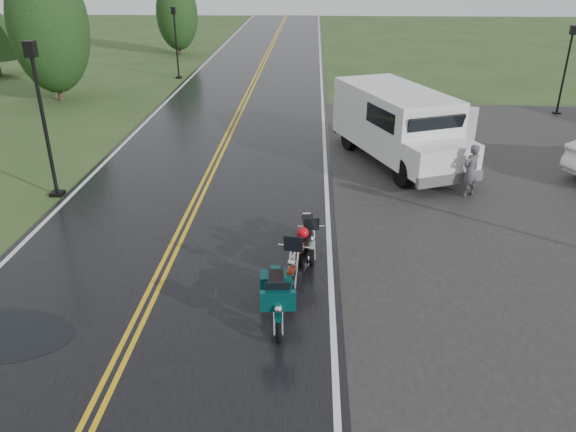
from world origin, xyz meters
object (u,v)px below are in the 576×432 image
at_px(motorcycle_silver, 311,246).
at_px(lamp_post_far_right, 565,71).
at_px(van_white, 406,148).
at_px(motorcycle_teal, 278,317).
at_px(motorcycle_red, 292,270).
at_px(person_at_van, 470,172).
at_px(lamp_post_near_left, 44,122).
at_px(lamp_post_far_left, 176,43).

distance_m(motorcycle_silver, lamp_post_far_right, 18.03).
bearing_deg(van_white, motorcycle_teal, -135.10).
height_order(motorcycle_teal, motorcycle_silver, motorcycle_teal).
relative_size(motorcycle_teal, van_white, 0.32).
distance_m(motorcycle_red, motorcycle_silver, 1.31).
relative_size(motorcycle_red, motorcycle_silver, 1.14).
distance_m(van_white, person_at_van, 2.00).
bearing_deg(person_at_van, lamp_post_near_left, -30.95).
xyz_separation_m(motorcycle_red, motorcycle_teal, (-0.19, -1.57, -0.05)).
height_order(motorcycle_teal, lamp_post_far_right, lamp_post_far_right).
distance_m(van_white, lamp_post_far_left, 19.54).
xyz_separation_m(person_at_van, lamp_post_far_right, (6.37, 9.83, 1.14)).
bearing_deg(motorcycle_silver, person_at_van, 38.75).
height_order(motorcycle_red, motorcycle_silver, motorcycle_red).
xyz_separation_m(motorcycle_silver, van_white, (2.79, 5.08, 0.69)).
bearing_deg(motorcycle_teal, motorcycle_red, 77.66).
distance_m(motorcycle_teal, motorcycle_silver, 2.88).
xyz_separation_m(motorcycle_silver, lamp_post_far_right, (10.99, 14.22, 1.36)).
bearing_deg(motorcycle_silver, lamp_post_near_left, 147.80).
distance_m(motorcycle_teal, lamp_post_far_left, 25.37).
xyz_separation_m(motorcycle_silver, person_at_van, (4.61, 4.39, 0.22)).
height_order(lamp_post_far_left, lamp_post_far_right, lamp_post_far_left).
bearing_deg(lamp_post_near_left, van_white, 6.19).
bearing_deg(lamp_post_near_left, lamp_post_far_left, 90.73).
bearing_deg(van_white, lamp_post_far_right, 26.15).
height_order(lamp_post_near_left, lamp_post_far_right, lamp_post_near_left).
bearing_deg(person_at_van, motorcycle_red, 15.36).
relative_size(motorcycle_teal, lamp_post_far_right, 0.53).
bearing_deg(lamp_post_far_right, lamp_post_near_left, -151.09).
bearing_deg(lamp_post_far_left, lamp_post_far_right, -21.00).
distance_m(motorcycle_teal, lamp_post_near_left, 9.90).
height_order(motorcycle_teal, person_at_van, person_at_van).
distance_m(motorcycle_red, motorcycle_teal, 1.58).
distance_m(person_at_van, lamp_post_far_left, 21.16).
bearing_deg(lamp_post_far_left, motorcycle_red, -71.82).
distance_m(motorcycle_red, person_at_van, 7.54).
bearing_deg(lamp_post_far_right, lamp_post_far_left, 159.00).
bearing_deg(motorcycle_teal, lamp_post_far_right, 50.44).
relative_size(motorcycle_silver, lamp_post_far_left, 0.49).
relative_size(motorcycle_red, person_at_van, 1.38).
distance_m(motorcycle_red, lamp_post_far_right, 19.25).
height_order(motorcycle_red, lamp_post_near_left, lamp_post_near_left).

